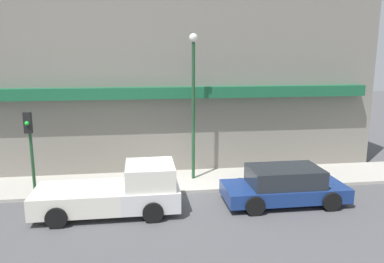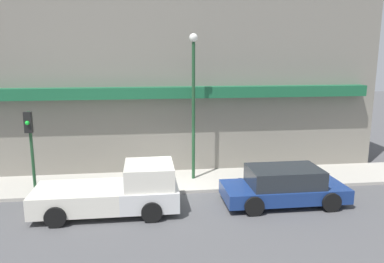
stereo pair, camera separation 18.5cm
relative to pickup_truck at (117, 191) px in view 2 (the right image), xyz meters
name	(u,v)px [view 2 (the right image)]	position (x,y,z in m)	size (l,w,h in m)	color
ground_plane	(179,194)	(2.31, 1.42, -0.76)	(80.00, 80.00, 0.00)	#4C4C4F
sidewalk	(176,181)	(2.31, 2.82, -0.69)	(36.00, 2.80, 0.13)	#ADA89E
building	(170,75)	(2.30, 5.70, 3.76)	(19.80, 3.80, 9.23)	gray
pickup_truck	(117,191)	(0.00, 0.00, 0.00)	(5.00, 2.25, 1.73)	silver
parked_car	(284,186)	(6.14, 0.00, -0.07)	(4.57, 2.12, 1.39)	navy
fire_hydrant	(277,175)	(6.65, 2.05, -0.33)	(0.17, 0.17, 0.60)	#196633
street_lamp	(193,92)	(3.11, 2.95, 3.21)	(0.36, 0.36, 6.25)	#1E4728
traffic_light	(30,137)	(-3.36, 1.95, 1.63)	(0.28, 0.42, 3.25)	#1E4728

